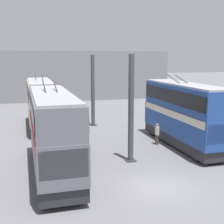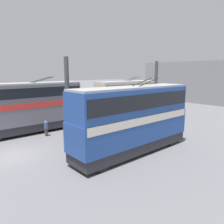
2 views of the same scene
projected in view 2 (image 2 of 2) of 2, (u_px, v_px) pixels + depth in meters
name	position (u px, v px, depth m)	size (l,w,h in m)	color
ground_plane	(14.00, 156.00, 16.53)	(240.00, 240.00, 0.00)	slate
depot_back_wall	(223.00, 84.00, 39.47)	(0.50, 36.00, 8.30)	gray
support_column_near	(68.00, 102.00, 18.97)	(0.70, 0.70, 7.53)	#42474C
support_column_far	(156.00, 93.00, 26.93)	(0.70, 0.70, 7.53)	#42474C
bus_left_far	(133.00, 116.00, 16.67)	(10.65, 2.54, 5.81)	black
bus_right_mid	(31.00, 104.00, 22.43)	(10.50, 2.54, 5.79)	black
bus_right_far	(126.00, 96.00, 31.36)	(9.92, 2.54, 5.56)	black
person_by_right_row	(46.00, 128.00, 21.51)	(0.25, 0.42, 1.54)	#473D33
person_by_left_row	(124.00, 133.00, 19.04)	(0.44, 0.27, 1.82)	#473D33
oil_drum	(135.00, 116.00, 29.01)	(0.61, 0.61, 0.82)	#235638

